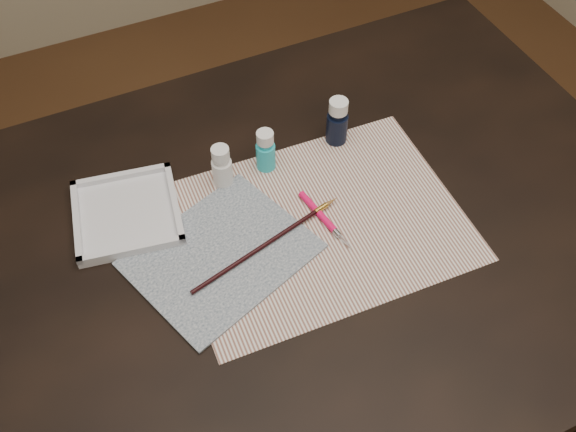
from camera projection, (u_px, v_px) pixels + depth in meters
name	position (u px, v px, depth m)	size (l,w,h in m)	color
ground	(288.00, 409.00, 1.65)	(3.50, 3.50, 0.02)	#422614
table	(288.00, 340.00, 1.35)	(1.30, 0.90, 0.75)	black
paper	(319.00, 223.00, 1.07)	(0.47, 0.36, 0.00)	white
canvas	(221.00, 255.00, 1.02)	(0.27, 0.22, 0.00)	#13263F
paint_bottle_white	(222.00, 167.00, 1.09)	(0.03, 0.03, 0.09)	white
paint_bottle_cyan	(266.00, 150.00, 1.11)	(0.03, 0.03, 0.08)	#25BDCD
paint_bottle_navy	(337.00, 121.00, 1.15)	(0.04, 0.04, 0.09)	black
paintbrush	(268.00, 243.00, 1.03)	(0.30, 0.01, 0.01)	black
craft_knife	(326.00, 221.00, 1.06)	(0.14, 0.01, 0.01)	#F40C56
palette_tray	(127.00, 213.00, 1.07)	(0.17, 0.17, 0.02)	silver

